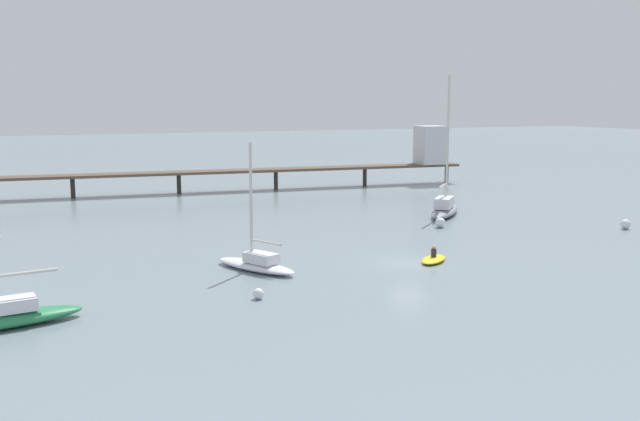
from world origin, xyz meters
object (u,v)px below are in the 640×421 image
(sailboat_white, at_px, (257,262))
(mooring_buoy_inner, at_px, (626,224))
(sailboat_gray, at_px, (445,207))
(dinghy_yellow, at_px, (434,259))
(pier, at_px, (335,158))
(mooring_buoy_mid, at_px, (258,294))
(mooring_buoy_outer, at_px, (440,223))

(sailboat_white, bearing_deg, mooring_buoy_inner, 1.90)
(sailboat_gray, relative_size, dinghy_yellow, 4.17)
(sailboat_white, bearing_deg, sailboat_gray, 29.71)
(pier, relative_size, dinghy_yellow, 19.33)
(mooring_buoy_mid, bearing_deg, sailboat_gray, 37.62)
(mooring_buoy_outer, xyz_separation_m, mooring_buoy_mid, (-21.35, -14.32, -0.13))
(sailboat_white, relative_size, mooring_buoy_inner, 9.78)
(mooring_buoy_mid, bearing_deg, mooring_buoy_inner, 11.78)
(sailboat_gray, relative_size, sailboat_white, 1.60)
(mooring_buoy_outer, bearing_deg, pier, 82.26)
(mooring_buoy_inner, distance_m, mooring_buoy_mid, 36.00)
(pier, bearing_deg, mooring_buoy_outer, -97.74)
(sailboat_white, distance_m, mooring_buoy_mid, 6.58)
(mooring_buoy_inner, bearing_deg, pier, 105.13)
(sailboat_gray, height_order, sailboat_white, sailboat_gray)
(sailboat_white, bearing_deg, dinghy_yellow, -12.63)
(pier, xyz_separation_m, dinghy_yellow, (-11.69, -40.22, -3.49))
(sailboat_gray, relative_size, mooring_buoy_outer, 15.15)
(sailboat_white, distance_m, mooring_buoy_inner, 33.20)
(sailboat_white, bearing_deg, pier, 58.22)
(sailboat_gray, bearing_deg, dinghy_yellow, -126.29)
(mooring_buoy_inner, relative_size, mooring_buoy_mid, 1.38)
(pier, xyz_separation_m, mooring_buoy_mid, (-25.37, -43.87, -3.39))
(dinghy_yellow, height_order, mooring_buoy_inner, dinghy_yellow)
(pier, distance_m, sailboat_gray, 24.50)
(pier, height_order, sailboat_gray, sailboat_gray)
(mooring_buoy_outer, relative_size, mooring_buoy_mid, 1.42)
(sailboat_gray, xyz_separation_m, mooring_buoy_outer, (-3.99, -5.21, -0.40))
(pier, bearing_deg, sailboat_white, -121.78)
(pier, xyz_separation_m, mooring_buoy_outer, (-4.02, -29.54, -3.26))
(dinghy_yellow, xyz_separation_m, mooring_buoy_inner, (21.57, 3.71, 0.21))
(pier, bearing_deg, mooring_buoy_inner, -74.87)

